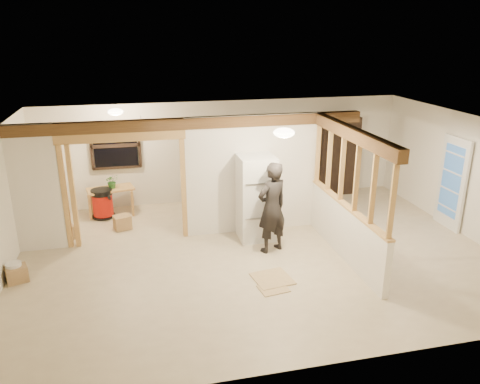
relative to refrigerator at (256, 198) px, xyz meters
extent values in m
cube|color=beige|center=(-0.17, -0.79, -0.88)|extent=(9.00, 6.50, 0.01)
cube|color=white|center=(-0.17, -0.79, 1.62)|extent=(9.00, 6.50, 0.01)
cube|color=silver|center=(-0.17, 2.46, 0.37)|extent=(9.00, 0.01, 2.50)
cube|color=silver|center=(-0.17, -4.04, 0.37)|extent=(9.00, 0.01, 2.50)
cube|color=silver|center=(4.33, -0.79, 0.37)|extent=(0.01, 6.50, 2.50)
cube|color=silver|center=(-4.22, 0.41, 0.37)|extent=(0.90, 0.12, 2.50)
cube|color=silver|center=(0.03, 0.41, 0.37)|extent=(2.80, 0.12, 2.50)
cube|color=tan|center=(-2.57, 0.41, 0.22)|extent=(2.46, 0.14, 2.20)
cube|color=brown|center=(-1.17, 0.41, 1.50)|extent=(7.00, 0.18, 0.22)
cube|color=brown|center=(1.43, -1.19, 1.50)|extent=(0.18, 3.30, 0.22)
cube|color=silver|center=(1.43, -1.19, -0.38)|extent=(0.12, 3.20, 1.00)
cube|color=tan|center=(1.43, -1.19, 0.78)|extent=(0.14, 3.20, 1.32)
cube|color=black|center=(-2.77, 2.38, 0.67)|extent=(1.12, 0.10, 1.10)
cube|color=white|center=(4.25, -0.39, 0.12)|extent=(0.12, 0.86, 2.00)
ellipsoid|color=#FFEABF|center=(0.13, -1.29, 1.60)|extent=(0.36, 0.36, 0.16)
ellipsoid|color=#FFEABF|center=(-2.67, 1.51, 1.60)|extent=(0.32, 0.32, 0.14)
ellipsoid|color=#FFD88C|center=(-2.17, 0.81, 1.30)|extent=(0.07, 0.07, 0.07)
cube|color=white|center=(0.00, 0.00, 0.00)|extent=(0.72, 0.70, 1.75)
imported|color=black|center=(0.13, -0.68, 0.02)|extent=(0.77, 0.65, 1.80)
cube|color=tan|center=(-2.96, 1.98, -0.55)|extent=(1.12, 0.72, 0.65)
imported|color=#225F23|center=(-2.90, 1.98, -0.06)|extent=(0.36, 0.33, 0.33)
cylinder|color=#B8150A|center=(-3.15, 1.84, -0.53)|extent=(0.65, 0.65, 0.69)
cube|color=black|center=(2.79, 2.22, 0.14)|extent=(1.01, 0.34, 2.03)
cylinder|color=white|center=(-4.51, -0.81, -0.71)|extent=(0.27, 0.27, 0.33)
cube|color=#A17C4E|center=(-2.72, 1.07, -0.73)|extent=(0.42, 0.38, 0.30)
cube|color=#A17C4E|center=(-3.85, 0.80, -0.73)|extent=(0.41, 0.41, 0.29)
cube|color=#A17C4E|center=(-4.47, -0.85, -0.74)|extent=(0.42, 0.38, 0.28)
cube|color=tan|center=(-0.16, -1.77, -0.86)|extent=(0.72, 0.72, 0.02)
cube|color=tan|center=(-0.24, -2.09, -0.87)|extent=(0.52, 0.45, 0.02)
camera|label=1|loc=(-2.32, -8.65, 3.24)|focal=35.00mm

